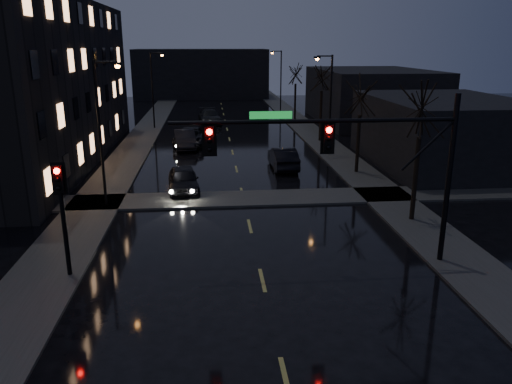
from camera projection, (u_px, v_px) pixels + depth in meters
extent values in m
cube|color=#2D2D2B|center=(135.00, 146.00, 44.32)|extent=(3.00, 140.00, 0.12)
cube|color=#2D2D2B|center=(323.00, 143.00, 45.84)|extent=(3.00, 140.00, 0.12)
cube|color=#2D2D2B|center=(243.00, 199.00, 29.33)|extent=(40.00, 3.00, 0.12)
cube|color=black|center=(12.00, 83.00, 37.14)|extent=(12.00, 30.00, 12.00)
cube|color=black|center=(443.00, 132.00, 37.19)|extent=(10.00, 14.00, 5.00)
cube|color=black|center=(371.00, 96.00, 58.18)|extent=(12.00, 18.00, 6.00)
cube|color=black|center=(201.00, 73.00, 84.73)|extent=(22.00, 10.00, 8.00)
cylinder|color=black|center=(448.00, 182.00, 19.97)|extent=(0.22, 0.22, 7.00)
cylinder|color=black|center=(316.00, 121.00, 18.76)|extent=(11.00, 0.16, 0.16)
cylinder|color=black|center=(428.00, 145.00, 19.45)|extent=(2.05, 0.10, 2.05)
cube|color=#0C591E|center=(271.00, 115.00, 18.54)|extent=(1.60, 0.04, 0.28)
cube|color=black|center=(209.00, 140.00, 18.59)|extent=(0.35, 0.28, 1.05)
sphere|color=#FF0705|center=(209.00, 132.00, 18.34)|extent=(0.22, 0.22, 0.22)
cube|color=black|center=(328.00, 138.00, 18.99)|extent=(0.35, 0.28, 1.05)
sphere|color=#FF0705|center=(329.00, 130.00, 18.75)|extent=(0.22, 0.22, 0.22)
cylinder|color=black|center=(64.00, 224.00, 18.98)|extent=(0.18, 0.18, 4.40)
cube|color=black|center=(59.00, 179.00, 18.47)|extent=(0.35, 0.28, 1.05)
sphere|color=#FF0705|center=(57.00, 171.00, 18.23)|extent=(0.22, 0.22, 0.22)
cylinder|color=black|center=(415.00, 180.00, 25.18)|extent=(0.24, 0.24, 4.40)
cylinder|color=black|center=(358.00, 145.00, 34.77)|extent=(0.24, 0.24, 4.12)
cylinder|color=black|center=(321.00, 117.00, 46.14)|extent=(0.24, 0.24, 4.68)
cylinder|color=black|center=(295.00, 102.00, 59.56)|extent=(0.24, 0.24, 4.29)
cylinder|color=black|center=(100.00, 136.00, 27.03)|extent=(0.16, 0.16, 8.00)
cylinder|color=black|center=(105.00, 62.00, 25.98)|extent=(1.20, 0.10, 0.10)
cube|color=black|center=(117.00, 64.00, 26.06)|extent=(0.50, 0.25, 0.15)
sphere|color=orange|center=(117.00, 66.00, 26.09)|extent=(0.28, 0.28, 0.28)
cylinder|color=black|center=(152.00, 91.00, 52.80)|extent=(0.16, 0.16, 8.00)
cylinder|color=black|center=(156.00, 53.00, 51.75)|extent=(1.20, 0.10, 0.10)
cube|color=black|center=(162.00, 54.00, 51.83)|extent=(0.50, 0.25, 0.15)
sphere|color=orange|center=(162.00, 55.00, 51.86)|extent=(0.28, 0.28, 0.28)
cylinder|color=black|center=(330.00, 106.00, 39.89)|extent=(0.16, 0.16, 8.00)
cylinder|color=black|center=(325.00, 56.00, 38.72)|extent=(1.20, 0.10, 0.10)
cube|color=black|center=(317.00, 57.00, 38.70)|extent=(0.50, 0.25, 0.15)
sphere|color=orange|center=(317.00, 59.00, 38.73)|extent=(0.28, 0.28, 0.28)
cylinder|color=black|center=(281.00, 81.00, 66.61)|extent=(0.16, 0.16, 8.00)
cylinder|color=black|center=(277.00, 51.00, 65.45)|extent=(1.20, 0.10, 0.10)
cube|color=black|center=(272.00, 52.00, 65.42)|extent=(0.50, 0.25, 0.15)
sphere|color=orange|center=(272.00, 53.00, 65.45)|extent=(0.28, 0.28, 0.28)
imported|color=black|center=(183.00, 180.00, 30.74)|extent=(2.22, 4.64, 1.53)
imported|color=black|center=(185.00, 139.00, 43.53)|extent=(2.17, 5.01, 1.60)
imported|color=black|center=(190.00, 137.00, 44.88)|extent=(3.19, 5.95, 1.59)
imported|color=black|center=(210.00, 117.00, 57.18)|extent=(2.94, 5.83, 1.62)
imported|color=black|center=(283.00, 158.00, 36.44)|extent=(1.79, 4.82, 1.58)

